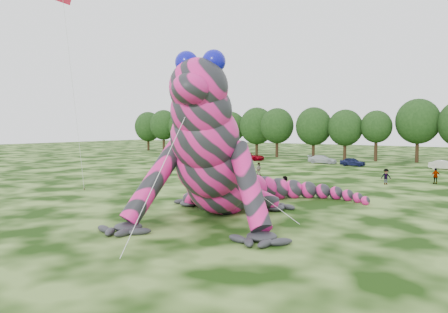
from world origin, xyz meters
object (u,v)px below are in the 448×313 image
object	(u,v)px
tree_6	(277,133)
tree_10	(418,131)
spectator_1	(259,169)
car_2	(252,157)
spectator_2	(386,177)
spectator_4	(215,160)
tree_2	(183,131)
tree_3	(204,132)
tree_8	(345,135)
spectator_0	(233,172)
inflatable_gecko	(224,138)
tree_7	(314,133)
car_5	(444,165)
tree_1	(164,131)
car_3	(322,159)
spectator_3	(436,176)
tree_9	(376,136)
flying_kite	(64,13)
spectator_5	(285,185)
car_4	(353,162)
tree_0	(148,131)
car_1	(228,156)
tree_5	(257,132)
car_0	(182,153)

from	to	relation	value
tree_6	tree_10	world-z (taller)	tree_10
tree_6	spectator_1	size ratio (longest dim) A/B	5.91
car_2	spectator_2	distance (m)	33.70
spectator_4	spectator_2	distance (m)	27.93
tree_2	tree_3	size ratio (longest dim) A/B	1.02
tree_8	spectator_0	world-z (taller)	tree_8
inflatable_gecko	spectator_1	size ratio (longest dim) A/B	12.90
tree_7	car_5	xyz separation A→B (m)	(23.00, -8.59, -4.10)
inflatable_gecko	spectator_4	xyz separation A→B (m)	(-21.60, 28.74, -4.25)
tree_1	car_3	distance (m)	45.00
tree_1	tree_10	xyz separation A→B (m)	(55.75, 0.53, 0.35)
spectator_3	tree_6	bearing A→B (deg)	-70.44
tree_9	spectator_2	bearing A→B (deg)	-72.53
tree_9	car_3	size ratio (longest dim) A/B	1.88
spectator_2	tree_1	bearing A→B (deg)	121.20
spectator_0	spectator_4	size ratio (longest dim) A/B	0.84
car_3	spectator_2	xyz separation A→B (m)	(15.14, -20.36, 0.15)
tree_7	car_2	distance (m)	12.98
tree_8	car_2	world-z (taller)	tree_8
flying_kite	tree_7	bearing A→B (deg)	89.70
spectator_5	spectator_2	distance (m)	13.21
spectator_2	car_5	bearing A→B (deg)	51.73
car_4	tree_3	bearing A→B (deg)	72.98
tree_1	car_2	world-z (taller)	tree_1
tree_0	spectator_2	bearing A→B (deg)	-25.97
tree_2	tree_3	bearing A→B (deg)	-13.07
car_4	car_5	distance (m)	12.29
car_2	spectator_2	xyz separation A→B (m)	(27.69, -19.21, 0.16)
car_1	spectator_2	world-z (taller)	spectator_2
inflatable_gecko	spectator_2	distance (m)	22.57
spectator_1	tree_10	bearing A→B (deg)	-126.00
tree_5	spectator_1	bearing A→B (deg)	-59.18
tree_3	tree_10	distance (m)	43.14
car_2	car_3	world-z (taller)	car_3
spectator_5	tree_2	bearing A→B (deg)	-126.16
tree_3	car_0	xyz separation A→B (m)	(3.02, -10.98, -4.02)
car_3	spectator_4	size ratio (longest dim) A/B	2.47
car_2	spectator_2	world-z (taller)	spectator_2
tree_8	car_4	distance (m)	12.46
tree_9	spectator_3	distance (m)	29.77
car_0	spectator_2	distance (m)	46.94
spectator_5	spectator_3	bearing A→B (deg)	154.08
car_1	tree_3	bearing A→B (deg)	48.23
inflatable_gecko	tree_7	xyz separation A→B (m)	(-15.14, 50.71, -0.44)
tree_7	tree_9	xyz separation A→B (m)	(11.15, 0.54, -0.40)
tree_7	spectator_1	bearing A→B (deg)	-79.07
tree_3	car_2	distance (m)	21.52
inflatable_gecko	spectator_4	size ratio (longest dim) A/B	11.09
car_3	spectator_5	xyz separation A→B (m)	(9.67, -32.38, 0.17)
tree_10	spectator_0	size ratio (longest dim) A/B	6.68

